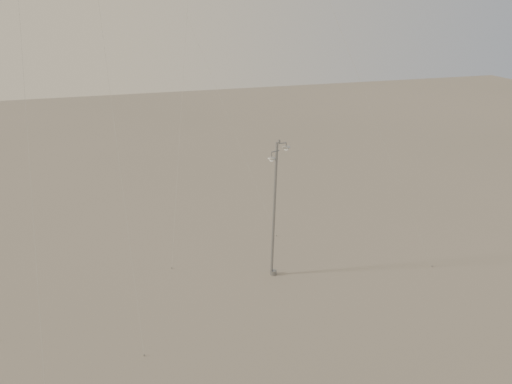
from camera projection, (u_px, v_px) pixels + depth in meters
name	position (u px, v px, depth m)	size (l,w,h in m)	color
ground	(255.00, 341.00, 31.17)	(160.00, 160.00, 0.00)	gray
street_lamp	(275.00, 206.00, 36.70)	(1.58, 0.80, 9.32)	#92959A
kite_1	(98.00, 1.00, 31.50)	(0.62, 10.95, 22.23)	black
kite_3	(22.00, 52.00, 25.87)	(0.91, 11.04, 20.67)	#9E3817
kite_4	(337.00, 24.00, 34.57)	(8.64, 3.93, 20.55)	black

